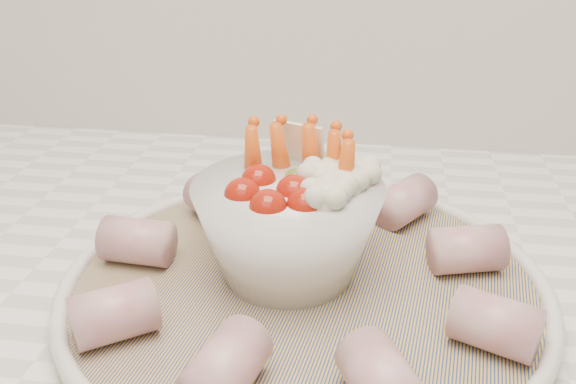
# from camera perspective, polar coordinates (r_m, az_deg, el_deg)

# --- Properties ---
(serving_platter) EXTENTS (0.40, 0.40, 0.02)m
(serving_platter) POSITION_cam_1_polar(r_m,az_deg,el_deg) (0.48, 1.47, -8.34)
(serving_platter) COLOR navy
(serving_platter) RESTS_ON kitchen_counter
(veggie_bowl) EXTENTS (0.14, 0.14, 0.11)m
(veggie_bowl) POSITION_cam_1_polar(r_m,az_deg,el_deg) (0.47, 0.29, -2.69)
(veggie_bowl) COLOR silver
(veggie_bowl) RESTS_ON serving_platter
(cured_meat_rolls) EXTENTS (0.32, 0.32, 0.04)m
(cured_meat_rolls) POSITION_cam_1_polar(r_m,az_deg,el_deg) (0.47, 1.50, -6.12)
(cured_meat_rolls) COLOR #A44B59
(cured_meat_rolls) RESTS_ON serving_platter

